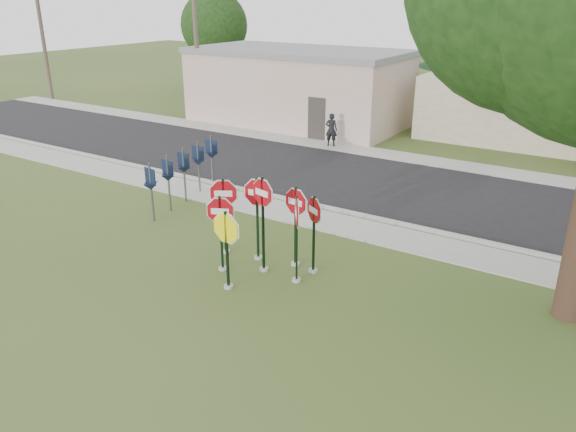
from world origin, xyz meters
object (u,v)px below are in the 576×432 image
Objects in this scene: stop_sign_center at (263,211)px; stop_sign_yellow at (227,240)px; pedestrian at (331,130)px; stop_sign_left at (221,224)px; utility_pole_near at (196,34)px.

stop_sign_center reaches higher than stop_sign_yellow.
stop_sign_yellow is 1.38× the size of pedestrian.
stop_sign_center is 13.62m from pedestrian.
stop_sign_yellow is 0.99× the size of stop_sign_left.
stop_sign_center reaches higher than pedestrian.
stop_sign_center is at bearing 30.59° from stop_sign_left.
stop_sign_center is 1.37m from stop_sign_yellow.
pedestrian is (-4.87, 12.69, -0.88)m from stop_sign_center.
stop_sign_yellow is at bearing -98.97° from stop_sign_center.
stop_sign_yellow is at bearing 93.04° from pedestrian.
stop_sign_left is 1.39× the size of pedestrian.
stop_sign_center is at bearing 95.58° from pedestrian.
stop_sign_yellow is 14.75m from pedestrian.
stop_sign_center is 1.72× the size of pedestrian.
utility_pole_near is 10.20m from pedestrian.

